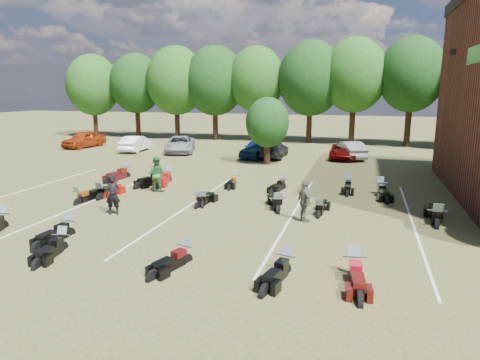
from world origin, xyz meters
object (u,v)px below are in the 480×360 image
at_px(person_green, 156,174).
at_px(motorcycle_3, 62,250).
at_px(motorcycle_7, 101,199).
at_px(motorcycle_14, 126,177).
at_px(car_4, 257,148).
at_px(person_black, 113,195).
at_px(car_0, 84,139).
at_px(person_grey, 305,201).

bearing_deg(person_green, motorcycle_3, 86.59).
height_order(motorcycle_7, motorcycle_14, motorcycle_14).
bearing_deg(motorcycle_3, motorcycle_7, 103.94).
bearing_deg(motorcycle_7, car_4, -99.80).
bearing_deg(person_green, car_4, -109.09).
bearing_deg(motorcycle_7, motorcycle_3, 118.91).
relative_size(person_green, motorcycle_3, 0.93).
xyz_separation_m(car_4, person_black, (-2.13, -17.71, 0.16)).
xyz_separation_m(car_0, car_4, (17.41, -1.33, -0.05)).
bearing_deg(person_black, motorcycle_3, -99.85).
bearing_deg(motorcycle_14, car_4, 65.61).
relative_size(person_black, motorcycle_7, 0.80).
height_order(car_0, motorcycle_14, car_0).
bearing_deg(person_grey, person_green, 33.78).
distance_m(motorcycle_3, motorcycle_14, 12.58).
height_order(car_0, motorcycle_3, car_0).
relative_size(person_green, motorcycle_14, 0.76).
bearing_deg(motorcycle_3, person_green, 86.18).
height_order(person_grey, motorcycle_7, person_grey).
bearing_deg(car_4, motorcycle_3, -85.61).
xyz_separation_m(person_black, person_grey, (8.30, 1.26, -0.01)).
distance_m(car_4, person_black, 17.84).
bearing_deg(car_0, motorcycle_14, -36.85).
relative_size(car_4, person_black, 2.40).
height_order(person_black, motorcycle_7, person_black).
xyz_separation_m(person_grey, motorcycle_14, (-12.11, 6.14, -0.88)).
height_order(person_black, person_green, person_green).
xyz_separation_m(car_4, motorcycle_3, (-1.43, -22.05, -0.73)).
bearing_deg(person_green, person_black, 83.27).
height_order(car_4, motorcycle_7, car_4).
relative_size(person_green, motorcycle_7, 0.86).
bearing_deg(person_grey, car_4, -14.73).
height_order(person_black, person_grey, person_black).
bearing_deg(person_green, person_grey, 149.94).
distance_m(car_0, car_4, 17.46).
xyz_separation_m(car_4, person_green, (-2.32, -13.21, 0.23)).
relative_size(car_4, person_grey, 2.42).
relative_size(person_black, motorcycle_14, 0.71).
relative_size(person_grey, motorcycle_3, 0.85).
relative_size(car_0, car_4, 1.07).
bearing_deg(car_0, person_grey, -28.46).
height_order(car_4, person_black, person_black).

